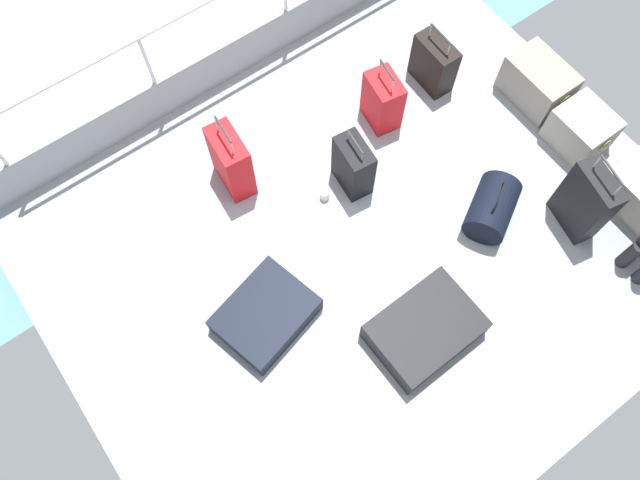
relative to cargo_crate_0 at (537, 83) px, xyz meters
name	(u,v)px	position (x,y,z in m)	size (l,w,h in m)	color
ground_plane	(367,246)	(0.30, -2.18, -0.24)	(4.40, 5.20, 0.06)	gray
gunwale_port	(226,61)	(-1.87, -2.18, 0.02)	(0.06, 5.20, 0.45)	gray
railing_port	(217,18)	(-1.87, -2.18, 0.57)	(0.04, 4.20, 1.02)	silver
sea_wake	(162,9)	(-3.30, -2.18, -0.55)	(12.00, 12.00, 0.01)	#598C9E
cargo_crate_0	(537,83)	(0.00, 0.00, 0.00)	(0.64, 0.40, 0.41)	gray
cargo_crate_1	(581,130)	(0.59, -0.03, -0.02)	(0.52, 0.43, 0.38)	gray
suitcase_0	(383,101)	(-0.65, -1.30, 0.06)	(0.39, 0.30, 0.70)	red
suitcase_1	(266,315)	(0.33, -3.24, -0.10)	(0.74, 0.85, 0.21)	black
suitcase_2	(434,63)	(-0.70, -0.66, 0.04)	(0.43, 0.23, 0.64)	black
suitcase_3	(585,202)	(1.14, -0.63, 0.15)	(0.47, 0.28, 0.88)	black
suitcase_4	(231,162)	(-0.88, -2.74, 0.11)	(0.44, 0.26, 0.82)	red
suitcase_5	(425,330)	(1.17, -2.30, -0.08)	(0.62, 0.83, 0.26)	black
suitcase_6	(353,166)	(-0.27, -1.92, 0.07)	(0.39, 0.26, 0.65)	black
duffel_bag	(492,208)	(0.70, -1.18, -0.03)	(0.56, 0.63, 0.51)	black
paper_cup	(325,195)	(-0.28, -2.21, -0.16)	(0.08, 0.08, 0.10)	white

